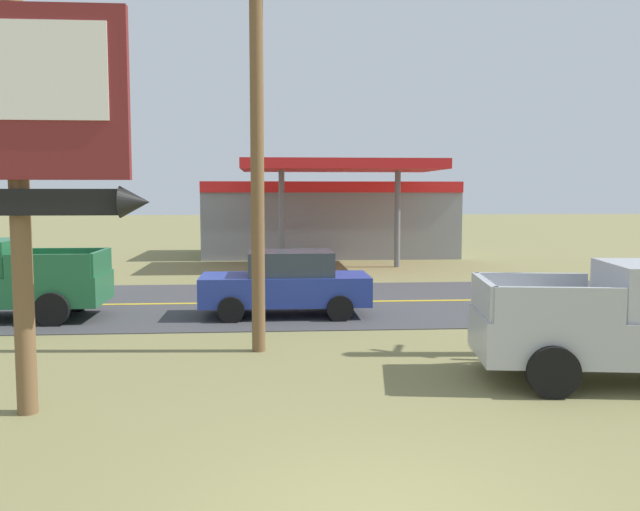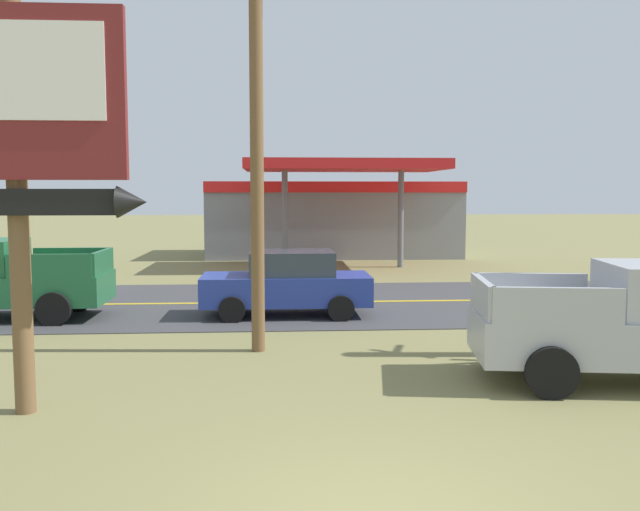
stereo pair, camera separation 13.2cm
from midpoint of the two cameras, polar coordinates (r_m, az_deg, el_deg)
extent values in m
cube|color=#3D3D3F|center=(19.42, -0.77, -3.91)|extent=(140.00, 8.00, 0.02)
cube|color=gold|center=(19.42, -0.77, -3.88)|extent=(126.00, 0.20, 0.01)
cylinder|color=brown|center=(10.35, -23.42, 3.93)|extent=(0.28, 0.28, 5.89)
cube|color=maroon|center=(10.26, -24.08, 12.22)|extent=(3.09, 0.16, 2.31)
cube|color=white|center=(10.22, -24.32, 13.82)|extent=(2.60, 0.03, 1.30)
cube|color=black|center=(10.18, -23.77, 4.07)|extent=(2.78, 0.12, 0.36)
cone|color=black|center=(9.75, -14.92, 4.30)|extent=(0.40, 0.44, 0.44)
cylinder|color=brown|center=(13.38, -4.98, 9.74)|extent=(0.26, 0.26, 8.31)
cube|color=gray|center=(34.37, 1.05, 3.08)|extent=(12.00, 6.00, 3.60)
cube|color=red|center=(31.30, 1.52, 5.70)|extent=(12.00, 0.12, 0.50)
cube|color=red|center=(28.39, 2.08, 7.46)|extent=(8.00, 5.00, 0.40)
cylinder|color=slate|center=(28.24, -2.79, 3.21)|extent=(0.24, 0.24, 4.20)
cylinder|color=slate|center=(28.73, 6.84, 3.21)|extent=(0.24, 0.24, 4.20)
cube|color=#A8AAAF|center=(12.44, 25.06, -6.11)|extent=(5.42, 2.67, 0.72)
cube|color=#A8AAAF|center=(12.76, 17.28, -2.66)|extent=(1.95, 0.39, 0.56)
cube|color=#A8AAAF|center=(11.00, 19.42, -3.96)|extent=(1.95, 0.39, 0.56)
cube|color=#A8AAAF|center=(11.68, 13.61, -3.29)|extent=(0.38, 1.88, 0.56)
cylinder|color=black|center=(12.97, 16.72, -7.00)|extent=(0.83, 0.39, 0.80)
cylinder|color=black|center=(11.12, 18.90, -9.11)|extent=(0.83, 0.39, 0.80)
cube|color=#1E6038|center=(17.12, -21.31, -0.82)|extent=(1.95, 0.12, 0.56)
cube|color=#1E6038|center=(18.87, -19.63, -0.23)|extent=(1.95, 0.12, 0.56)
cube|color=#1E6038|center=(17.74, -17.41, -0.50)|extent=(0.12, 1.88, 0.56)
cylinder|color=black|center=(17.17, -20.98, -4.16)|extent=(0.80, 0.28, 0.80)
cylinder|color=black|center=(19.02, -19.23, -3.21)|extent=(0.80, 0.28, 0.80)
cube|color=#233893|center=(17.32, -2.62, -2.80)|extent=(4.20, 1.76, 0.72)
cube|color=#2D3842|center=(17.25, -2.13, -0.62)|extent=(2.10, 1.56, 0.60)
cylinder|color=black|center=(16.54, -7.08, -4.48)|extent=(0.64, 0.24, 0.64)
cylinder|color=black|center=(18.27, -6.76, -3.55)|extent=(0.64, 0.24, 0.64)
cylinder|color=black|center=(16.59, 1.96, -4.41)|extent=(0.64, 0.24, 0.64)
cylinder|color=black|center=(18.32, 1.42, -3.49)|extent=(0.64, 0.24, 0.64)
camera|label=1|loc=(0.07, -89.73, 0.02)|focal=38.62mm
camera|label=2|loc=(0.07, 90.27, -0.02)|focal=38.62mm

